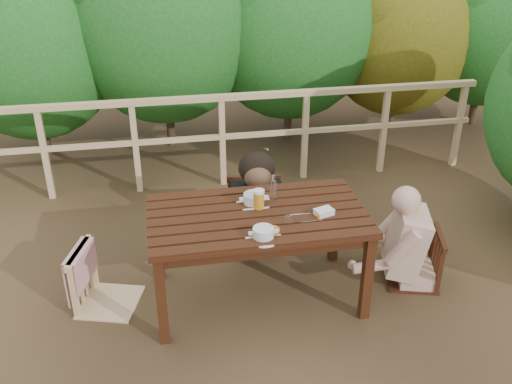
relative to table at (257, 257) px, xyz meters
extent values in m
plane|color=brown|center=(0.00, 0.00, -0.37)|extent=(60.00, 60.00, 0.00)
cube|color=black|center=(0.00, 0.00, 0.00)|extent=(1.60, 0.90, 0.74)
cube|color=tan|center=(-1.14, 0.12, 0.08)|extent=(0.55, 0.55, 0.90)
cube|color=black|center=(0.14, 0.85, 0.13)|extent=(0.54, 0.54, 1.00)
cube|color=black|center=(1.29, -0.02, 0.05)|extent=(0.51, 0.51, 0.83)
cube|color=tan|center=(0.00, 2.00, 0.14)|extent=(5.60, 0.10, 1.01)
cylinder|color=white|center=(-0.02, -0.33, 0.41)|extent=(0.25, 0.25, 0.08)
cylinder|color=white|center=(0.00, 0.16, 0.41)|extent=(0.27, 0.27, 0.09)
ellipsoid|color=olive|center=(0.05, -0.29, 0.40)|extent=(0.12, 0.09, 0.07)
cylinder|color=orange|center=(0.03, 0.07, 0.45)|extent=(0.08, 0.08, 0.16)
cylinder|color=white|center=(0.15, 0.17, 0.48)|extent=(0.05, 0.05, 0.22)
cylinder|color=white|center=(0.19, -0.18, 0.40)|extent=(0.06, 0.06, 0.07)
cube|color=white|center=(0.47, -0.11, 0.40)|extent=(0.16, 0.13, 0.06)
camera|label=1|loc=(-0.67, -3.57, 2.46)|focal=40.20mm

